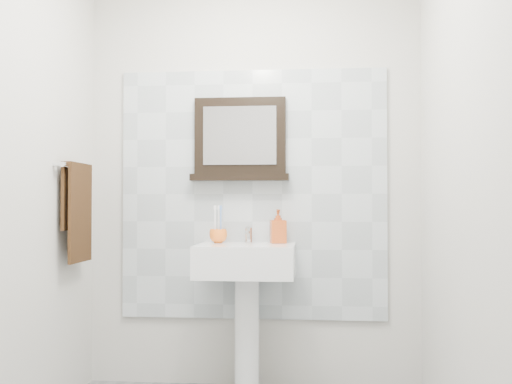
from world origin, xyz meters
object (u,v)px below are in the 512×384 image
framed_mirror (240,142)px  hand_towel (78,204)px  toothbrush_cup (218,236)px  soap_dispenser (278,226)px  pedestal_sink (246,277)px

framed_mirror → hand_towel: bearing=-158.2°
toothbrush_cup → hand_towel: (-0.75, -0.27, 0.19)m
hand_towel → toothbrush_cup: bearing=20.1°
framed_mirror → toothbrush_cup: bearing=-148.4°
framed_mirror → hand_towel: framed_mirror is taller
toothbrush_cup → soap_dispenser: (0.35, 0.02, 0.06)m
framed_mirror → pedestal_sink: bearing=-73.0°
soap_dispenser → toothbrush_cup: bearing=171.6°
toothbrush_cup → framed_mirror: (0.12, 0.07, 0.56)m
pedestal_sink → hand_towel: (-0.93, -0.16, 0.41)m
soap_dispenser → framed_mirror: size_ratio=0.34×
pedestal_sink → toothbrush_cup: pedestal_sink is taller
toothbrush_cup → framed_mirror: size_ratio=0.18×
framed_mirror → hand_towel: size_ratio=1.07×
framed_mirror → hand_towel: (-0.87, -0.35, -0.38)m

